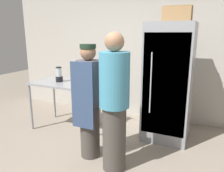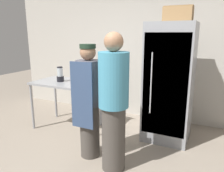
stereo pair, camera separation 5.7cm
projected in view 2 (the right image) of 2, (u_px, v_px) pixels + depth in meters
The scene contains 8 objects.
back_wall at pixel (147, 51), 4.48m from camera, with size 6.40×0.12×2.79m, color #B7B2A8.
refrigerator at pixel (169, 83), 3.57m from camera, with size 0.73×0.76×1.92m.
prep_counter at pixel (66, 87), 4.01m from camera, with size 1.16×0.74×0.89m.
donut_box at pixel (86, 80), 3.88m from camera, with size 0.29×0.22×0.26m.
blender_pitcher at pixel (60, 75), 3.98m from camera, with size 0.13×0.13×0.27m.
cardboard_storage_box at pixel (178, 14), 3.27m from camera, with size 0.43×0.28×0.23m.
person_baker at pixel (89, 101), 3.03m from camera, with size 0.34×0.36×1.61m.
person_customer at pixel (114, 103), 2.71m from camera, with size 0.38×0.38×1.77m.
Camera 2 is at (1.28, -2.08, 1.75)m, focal length 35.00 mm.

